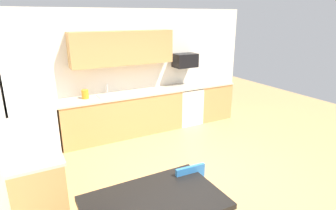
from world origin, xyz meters
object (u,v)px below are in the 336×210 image
at_px(chair_near_table, 194,197).
at_px(kettle, 85,95).
at_px(refrigerator, 32,112).
at_px(microwave, 185,60).
at_px(dining_table, 154,205).
at_px(oven_range, 186,105).

xyz_separation_m(chair_near_table, kettle, (-0.49, 3.28, 0.52)).
relative_size(refrigerator, chair_near_table, 2.01).
xyz_separation_m(microwave, dining_table, (-2.51, -3.48, -0.83)).
distance_m(refrigerator, chair_near_table, 3.50).
height_order(oven_range, microwave, microwave).
bearing_deg(oven_range, microwave, 90.00).
xyz_separation_m(microwave, chair_near_table, (-1.91, -3.33, -1.03)).
distance_m(refrigerator, microwave, 3.47).
bearing_deg(oven_range, refrigerator, -178.65).
bearing_deg(dining_table, microwave, 54.16).
distance_m(oven_range, kettle, 2.47).
bearing_deg(chair_near_table, refrigerator, 115.35).
relative_size(chair_near_table, kettle, 4.25).
relative_size(dining_table, chair_near_table, 1.65).
relative_size(microwave, kettle, 2.70).
bearing_deg(microwave, dining_table, -125.84).
bearing_deg(chair_near_table, microwave, 60.10).
bearing_deg(oven_range, kettle, 178.81).
bearing_deg(kettle, chair_near_table, -81.54).
xyz_separation_m(refrigerator, chair_near_table, (1.49, -3.15, -0.35)).
bearing_deg(microwave, oven_range, -90.00).
bearing_deg(refrigerator, kettle, 7.38).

